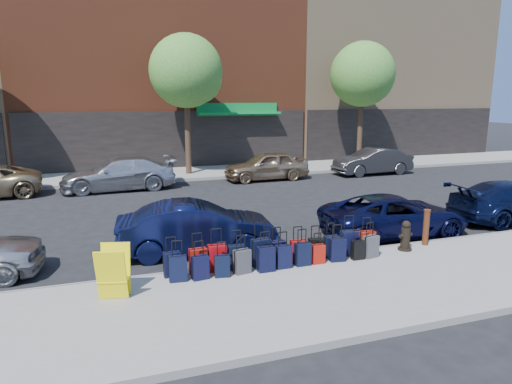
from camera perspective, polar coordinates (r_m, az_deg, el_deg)
name	(u,v)px	position (r m, az deg, el deg)	size (l,w,h in m)	color
ground	(226,221)	(15.81, -3.74, -3.62)	(120.00, 120.00, 0.00)	black
sidewalk_near	(306,294)	(10.01, 6.33, -12.57)	(60.00, 4.00, 0.15)	gray
sidewalk_far	(178,174)	(25.37, -9.69, 2.27)	(60.00, 4.00, 0.15)	gray
curb_near	(273,262)	(11.72, 2.09, -8.77)	(60.00, 0.08, 0.15)	gray
curb_far	(185,180)	(23.41, -8.88, 1.51)	(60.00, 0.08, 0.15)	gray
building_center	(153,9)	(33.45, -12.72, 21.47)	(17.00, 12.85, 20.00)	brown
building_right	(362,35)	(38.61, 13.08, 18.61)	(15.00, 12.12, 18.00)	#9B805F
tree_center	(189,73)	(24.69, -8.42, 14.49)	(3.80, 3.80, 7.27)	black
tree_right	(365,76)	(28.57, 13.42, 13.91)	(3.80, 3.80, 7.27)	black
suitcase_front_0	(172,264)	(10.73, -10.46, -8.86)	(0.39, 0.21, 0.93)	black
suitcase_front_1	(198,261)	(10.78, -7.22, -8.58)	(0.42, 0.25, 0.98)	#9F140A
suitcase_front_2	(217,258)	(10.89, -4.88, -8.22)	(0.44, 0.26, 1.03)	maroon
suitcase_front_3	(237,257)	(11.00, -2.43, -8.12)	(0.41, 0.25, 0.95)	black
suitcase_front_4	(261,252)	(11.18, 0.61, -7.55)	(0.48, 0.31, 1.08)	black
suitcase_front_5	(277,252)	(11.36, 2.68, -7.50)	(0.40, 0.24, 0.92)	black
suitcase_front_6	(298,251)	(11.48, 5.27, -7.36)	(0.40, 0.25, 0.91)	#A70D0A
suitcase_front_7	(315,248)	(11.76, 7.44, -7.01)	(0.38, 0.25, 0.86)	black
suitcase_front_8	(331,246)	(11.96, 9.37, -6.71)	(0.37, 0.21, 0.89)	black
suitcase_front_9	(349,243)	(12.16, 11.55, -6.24)	(0.47, 0.31, 1.05)	black
suitcase_front_10	(367,242)	(12.40, 13.69, -6.11)	(0.41, 0.24, 0.97)	#AD170B
suitcase_back_0	(178,269)	(10.45, -9.74, -9.42)	(0.41, 0.26, 0.93)	black
suitcase_back_1	(200,267)	(10.49, -7.00, -9.33)	(0.40, 0.26, 0.89)	black
suitcase_back_2	(222,266)	(10.58, -4.27, -9.20)	(0.37, 0.25, 0.82)	black
suitcase_back_3	(242,261)	(10.75, -1.74, -8.66)	(0.42, 0.29, 0.91)	#38383C
suitcase_back_4	(266,259)	(10.86, 1.25, -8.37)	(0.41, 0.24, 0.96)	black
suitcase_back_5	(283,257)	(11.08, 3.46, -8.08)	(0.38, 0.23, 0.89)	black
suitcase_back_6	(303,254)	(11.28, 5.86, -7.73)	(0.39, 0.23, 0.91)	black
suitcase_back_7	(318,254)	(11.46, 7.75, -7.68)	(0.33, 0.19, 0.77)	#A2140A
suitcase_back_8	(337,250)	(11.68, 10.13, -7.12)	(0.42, 0.28, 0.93)	black
suitcase_back_9	(358,250)	(11.92, 12.62, -7.09)	(0.33, 0.20, 0.78)	black
suitcase_back_10	(371,246)	(12.13, 14.15, -6.62)	(0.42, 0.30, 0.92)	#414046
fire_hydrant	(406,237)	(12.92, 18.19, -5.31)	(0.42, 0.37, 0.81)	black
bollard	(426,227)	(13.51, 20.50, -4.09)	(0.19, 0.19, 1.01)	#38190C
display_rack	(114,272)	(9.89, -17.38, -9.57)	(0.75, 0.79, 1.07)	#FFED0E
car_near_1	(197,228)	(12.53, -7.37, -4.46)	(1.49, 4.29, 1.41)	#0D133B
car_near_2	(394,215)	(14.64, 16.91, -2.81)	(2.09, 4.54, 1.26)	#0B0E33
car_far_1	(119,174)	(21.81, -16.80, 2.17)	(2.08, 5.11, 1.48)	silver
car_far_2	(266,166)	(23.45, 1.29, 3.30)	(1.74, 4.33, 1.48)	#9E8360
car_far_3	(372,161)	(25.97, 14.35, 3.73)	(1.53, 4.38, 1.44)	#323234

